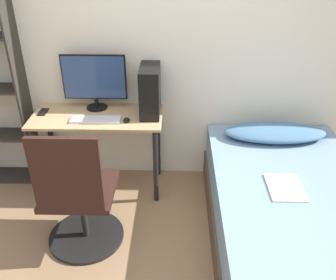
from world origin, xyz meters
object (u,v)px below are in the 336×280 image
at_px(keyboard, 96,120).
at_px(pc_tower, 150,91).
at_px(office_chair, 79,204).
at_px(monitor, 94,80).
at_px(bed, 288,211).

distance_m(keyboard, pc_tower, 0.51).
distance_m(office_chair, keyboard, 0.74).
bearing_deg(office_chair, keyboard, 87.73).
xyz_separation_m(monitor, keyboard, (0.04, -0.25, -0.25)).
bearing_deg(bed, monitor, 152.69).
relative_size(bed, monitor, 3.29).
relative_size(keyboard, pc_tower, 1.00).
height_order(monitor, keyboard, monitor).
distance_m(office_chair, pc_tower, 1.09).
distance_m(office_chair, monitor, 1.09).
xyz_separation_m(keyboard, pc_tower, (0.44, 0.16, 0.20)).
height_order(office_chair, monitor, monitor).
bearing_deg(keyboard, bed, -19.81).
xyz_separation_m(bed, monitor, (-1.55, 0.80, 0.73)).
height_order(keyboard, pc_tower, pc_tower).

